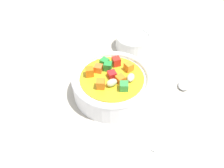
# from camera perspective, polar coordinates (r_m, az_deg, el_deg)

# --- Properties ---
(ground_plane) EXTENTS (1.40, 1.40, 0.02)m
(ground_plane) POSITION_cam_1_polar(r_m,az_deg,el_deg) (0.47, -0.00, -3.17)
(ground_plane) COLOR #BAB2A0
(soup_bowl_main) EXTENTS (0.17, 0.17, 0.07)m
(soup_bowl_main) POSITION_cam_1_polar(r_m,az_deg,el_deg) (0.44, -0.00, 0.27)
(soup_bowl_main) COLOR white
(soup_bowl_main) RESTS_ON ground_plane
(spoon) EXTENTS (0.08, 0.20, 0.01)m
(spoon) POSITION_cam_1_polar(r_m,az_deg,el_deg) (0.46, 17.72, -4.69)
(spoon) COLOR silver
(spoon) RESTS_ON ground_plane
(side_bowl_small) EXTENTS (0.10, 0.10, 0.04)m
(side_bowl_small) POSITION_cam_1_polar(r_m,az_deg,el_deg) (0.58, 6.04, 11.92)
(side_bowl_small) COLOR white
(side_bowl_small) RESTS_ON ground_plane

